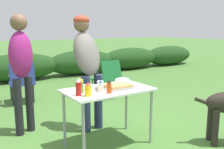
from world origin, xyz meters
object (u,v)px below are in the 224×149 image
(food_tray, at_px, (118,86))
(paper_cup_stack, at_px, (100,86))
(hot_sauce_bottle, at_px, (109,87))
(camp_chair_near_hedge, at_px, (107,76))
(standing_person_in_olive_jacket, at_px, (87,59))
(ketchup_bottle, at_px, (78,87))
(mustard_bottle, at_px, (88,89))
(camp_chair_green_behind_table, at_px, (22,80))
(standing_person_in_red_jacket, at_px, (21,63))
(folding_table, at_px, (108,95))
(plate_stack, at_px, (89,87))
(relish_jar, at_px, (80,86))
(mayo_bottle, at_px, (101,86))
(mixing_bowl, at_px, (122,80))

(food_tray, bearing_deg, paper_cup_stack, 172.63)
(hot_sauce_bottle, height_order, camp_chair_near_hedge, hot_sauce_bottle)
(food_tray, relative_size, standing_person_in_olive_jacket, 0.21)
(hot_sauce_bottle, bearing_deg, ketchup_bottle, 165.06)
(ketchup_bottle, xyz_separation_m, hot_sauce_bottle, (0.35, -0.09, -0.02))
(mustard_bottle, relative_size, camp_chair_green_behind_table, 0.19)
(camp_chair_green_behind_table, bearing_deg, standing_person_in_red_jacket, -95.48)
(mustard_bottle, xyz_separation_m, camp_chair_green_behind_table, (-0.10, 2.66, -0.35))
(mustard_bottle, distance_m, ketchup_bottle, 0.11)
(standing_person_in_red_jacket, bearing_deg, camp_chair_green_behind_table, 53.30)
(folding_table, relative_size, food_tray, 3.07)
(plate_stack, xyz_separation_m, mustard_bottle, (-0.16, -0.29, 0.06))
(relish_jar, relative_size, mayo_bottle, 1.14)
(hot_sauce_bottle, xyz_separation_m, standing_person_in_red_jacket, (-0.71, 1.15, 0.20))
(relish_jar, height_order, standing_person_in_olive_jacket, standing_person_in_olive_jacket)
(mayo_bottle, distance_m, standing_person_in_olive_jacket, 0.79)
(mixing_bowl, distance_m, mustard_bottle, 0.79)
(hot_sauce_bottle, height_order, relish_jar, relish_jar)
(folding_table, relative_size, hot_sauce_bottle, 6.72)
(mustard_bottle, relative_size, standing_person_in_olive_jacket, 0.10)
(ketchup_bottle, height_order, hot_sauce_bottle, ketchup_bottle)
(mustard_bottle, relative_size, standing_person_in_red_jacket, 0.10)
(mustard_bottle, bearing_deg, mayo_bottle, 21.45)
(folding_table, distance_m, standing_person_in_red_jacket, 1.31)
(ketchup_bottle, relative_size, hot_sauce_bottle, 1.25)
(ketchup_bottle, xyz_separation_m, standing_person_in_red_jacket, (-0.36, 1.05, 0.18))
(mustard_bottle, bearing_deg, folding_table, 23.44)
(relish_jar, xyz_separation_m, camp_chair_green_behind_table, (-0.09, 2.49, -0.35))
(mustard_bottle, distance_m, hot_sauce_bottle, 0.27)
(folding_table, distance_m, plate_stack, 0.26)
(camp_chair_near_hedge, bearing_deg, folding_table, -122.71)
(folding_table, height_order, standing_person_in_olive_jacket, standing_person_in_olive_jacket)
(plate_stack, xyz_separation_m, standing_person_in_olive_jacket, (0.26, 0.52, 0.28))
(ketchup_bottle, relative_size, standing_person_in_red_jacket, 0.12)
(mustard_bottle, xyz_separation_m, standing_person_in_red_jacket, (-0.45, 1.12, 0.20))
(ketchup_bottle, bearing_deg, standing_person_in_red_jacket, 108.86)
(plate_stack, distance_m, hot_sauce_bottle, 0.34)
(plate_stack, height_order, relish_jar, relish_jar)
(paper_cup_stack, height_order, standing_person_in_red_jacket, standing_person_in_red_jacket)
(food_tray, xyz_separation_m, standing_person_in_olive_jacket, (-0.07, 0.69, 0.28))
(hot_sauce_bottle, bearing_deg, plate_stack, 108.77)
(hot_sauce_bottle, xyz_separation_m, camp_chair_near_hedge, (1.28, 2.09, -0.35))
(mustard_bottle, bearing_deg, relish_jar, 95.50)
(relish_jar, distance_m, mayo_bottle, 0.24)
(mayo_bottle, bearing_deg, standing_person_in_red_jacket, 122.35)
(mustard_bottle, bearing_deg, food_tray, 13.60)
(paper_cup_stack, relative_size, ketchup_bottle, 0.57)
(ketchup_bottle, relative_size, standing_person_in_olive_jacket, 0.12)
(folding_table, height_order, food_tray, food_tray)
(mustard_bottle, height_order, hot_sauce_bottle, hot_sauce_bottle)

